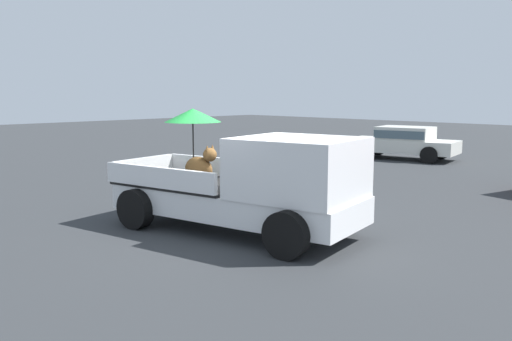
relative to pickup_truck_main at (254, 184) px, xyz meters
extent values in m
plane|color=#2D3033|center=(-0.43, -0.09, -0.97)|extent=(80.00, 80.00, 0.00)
cylinder|color=black|center=(1.11, 1.20, -0.57)|extent=(0.84, 0.42, 0.80)
cylinder|color=black|center=(1.47, -0.73, -0.57)|extent=(0.84, 0.42, 0.80)
cylinder|color=black|center=(-2.33, 0.55, -0.57)|extent=(0.84, 0.42, 0.80)
cylinder|color=black|center=(-1.97, -1.37, -0.57)|extent=(0.84, 0.42, 0.80)
cube|color=white|center=(-0.43, -0.09, -0.40)|extent=(5.25, 2.69, 0.50)
cube|color=white|center=(0.95, 0.17, 0.39)|extent=(2.41, 2.22, 1.08)
cube|color=#4C606B|center=(1.93, 0.35, 0.59)|extent=(0.38, 1.70, 0.64)
cube|color=black|center=(-1.56, -0.30, -0.12)|extent=(3.09, 2.32, 0.06)
cube|color=white|center=(-1.73, 0.60, 0.11)|extent=(2.77, 0.61, 0.40)
cube|color=white|center=(-1.39, -1.20, 0.11)|extent=(2.77, 0.61, 0.40)
cube|color=white|center=(-2.89, -0.55, 0.11)|extent=(0.44, 1.83, 0.40)
ellipsoid|color=brown|center=(-1.38, -0.23, 0.17)|extent=(0.73, 0.44, 0.52)
sphere|color=brown|center=(-1.08, -0.17, 0.49)|extent=(0.33, 0.33, 0.28)
cone|color=brown|center=(-1.10, -0.09, 0.63)|extent=(0.11, 0.11, 0.12)
cone|color=brown|center=(-1.07, -0.25, 0.63)|extent=(0.11, 0.11, 0.12)
cylinder|color=black|center=(-1.66, -0.13, 0.54)|extent=(0.04, 0.04, 1.25)
cone|color=#19722D|center=(-1.66, -0.13, 1.26)|extent=(1.37, 1.37, 0.28)
cylinder|color=black|center=(-5.15, 11.50, -0.64)|extent=(0.69, 0.34, 0.66)
cylinder|color=black|center=(-5.48, 13.23, -0.64)|extent=(0.69, 0.34, 0.66)
cylinder|color=black|center=(-2.50, 12.00, -0.64)|extent=(0.69, 0.34, 0.66)
cylinder|color=black|center=(-2.82, 13.73, -0.64)|extent=(0.69, 0.34, 0.66)
cube|color=silver|center=(-3.99, 12.61, -0.42)|extent=(4.55, 2.53, 0.52)
cube|color=silver|center=(-3.89, 12.63, 0.08)|extent=(2.36, 1.96, 0.56)
cube|color=#4C606B|center=(-3.89, 12.63, 0.08)|extent=(2.32, 2.03, 0.32)
camera|label=1|loc=(7.04, -7.05, 1.72)|focal=37.36mm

